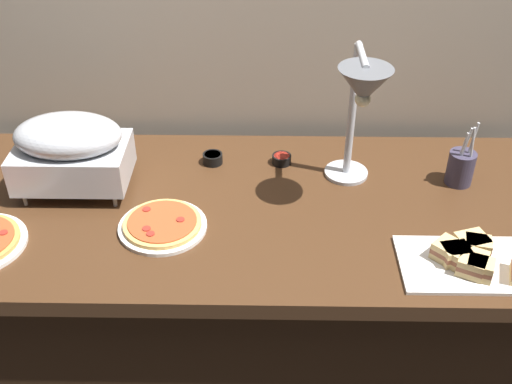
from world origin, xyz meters
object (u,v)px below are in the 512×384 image
at_px(sauce_cup_far, 282,159).
at_px(utensil_holder, 461,167).
at_px(sauce_cup_near, 213,158).
at_px(heat_lamp, 361,96).
at_px(sandwich_platter, 475,260).
at_px(pizza_plate_front, 163,225).
at_px(chafing_dish, 71,149).

xyz_separation_m(sauce_cup_far, utensil_holder, (0.56, -0.11, 0.04)).
bearing_deg(sauce_cup_near, heat_lamp, -24.37).
height_order(sandwich_platter, sauce_cup_far, sandwich_platter).
xyz_separation_m(pizza_plate_front, utensil_holder, (0.91, 0.25, 0.05)).
distance_m(heat_lamp, sandwich_platter, 0.54).
height_order(heat_lamp, sauce_cup_near, heat_lamp).
bearing_deg(chafing_dish, sauce_cup_far, 13.71).
relative_size(pizza_plate_front, sauce_cup_far, 4.02).
bearing_deg(heat_lamp, sandwich_platter, -45.83).
xyz_separation_m(pizza_plate_front, sauce_cup_near, (0.12, 0.35, 0.01)).
height_order(sandwich_platter, sauce_cup_near, sandwich_platter).
distance_m(sandwich_platter, sauce_cup_near, 0.89).
bearing_deg(chafing_dish, sandwich_platter, -16.87).
bearing_deg(sauce_cup_near, sandwich_platter, -34.42).
distance_m(chafing_dish, pizza_plate_front, 0.38).
bearing_deg(sauce_cup_near, sauce_cup_far, 0.54).
bearing_deg(utensil_holder, sauce_cup_near, 172.55).
bearing_deg(utensil_holder, heat_lamp, -164.83).
relative_size(sandwich_platter, utensil_holder, 1.77).
distance_m(heat_lamp, pizza_plate_front, 0.67).
distance_m(sandwich_platter, sauce_cup_far, 0.72).
bearing_deg(sauce_cup_near, chafing_dish, -159.50).
bearing_deg(sauce_cup_near, pizza_plate_front, -108.57).
relative_size(chafing_dish, utensil_holder, 1.58).
xyz_separation_m(sandwich_platter, utensil_holder, (0.06, 0.40, 0.03)).
distance_m(pizza_plate_front, sauce_cup_near, 0.37).
relative_size(heat_lamp, sauce_cup_near, 6.91).
distance_m(pizza_plate_front, sauce_cup_far, 0.50).
xyz_separation_m(chafing_dish, sandwich_platter, (1.15, -0.35, -0.12)).
xyz_separation_m(chafing_dish, sauce_cup_far, (0.64, 0.16, -0.13)).
bearing_deg(utensil_holder, sandwich_platter, -97.88).
distance_m(pizza_plate_front, sandwich_platter, 0.87).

